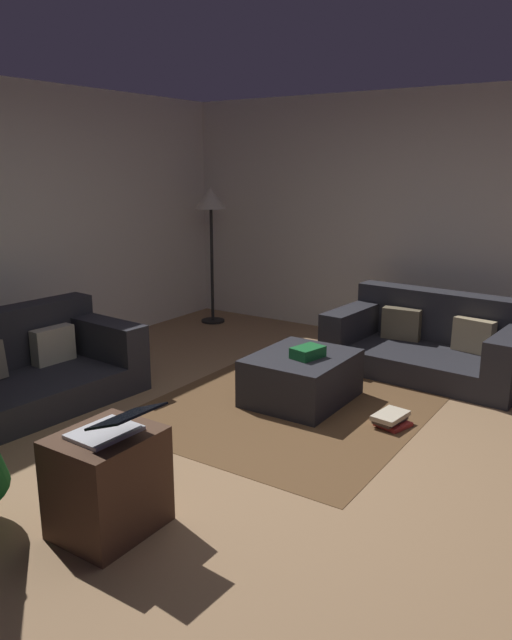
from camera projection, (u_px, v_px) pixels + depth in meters
ground_plane at (287, 457)px, 4.02m from camera, size 6.40×6.40×0.00m
corner_partition at (447, 221)px, 6.23m from camera, size 0.12×6.40×2.60m
couch_left at (25, 368)px, 4.90m from camera, size 1.67×1.09×0.72m
couch_right at (432, 343)px, 5.66m from camera, size 1.11×1.80×0.70m
ottoman at (301, 378)px, 4.94m from camera, size 0.85×0.71×0.38m
gift_box at (308, 352)px, 4.81m from camera, size 0.28×0.22×0.09m
tv_remote at (301, 352)px, 4.93m from camera, size 0.10×0.17×0.02m
side_table at (108, 482)px, 3.16m from camera, size 0.52×0.44×0.54m
laptop at (113, 426)px, 3.04m from camera, size 0.34×0.44×0.19m
book_stack at (391, 419)px, 4.48m from camera, size 0.31×0.26×0.10m
corner_lamp at (211, 209)px, 7.13m from camera, size 0.36×0.36×1.60m
area_rug at (301, 400)px, 4.98m from camera, size 2.60×2.00×0.01m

